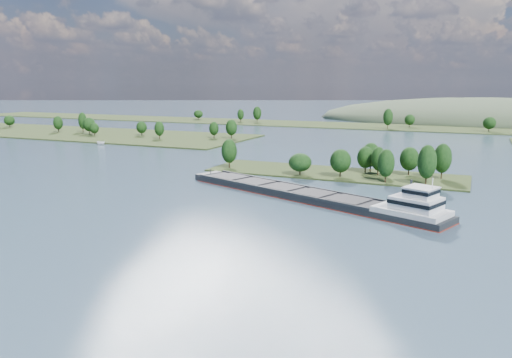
% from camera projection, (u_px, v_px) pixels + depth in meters
% --- Properties ---
extents(ground, '(1800.00, 1800.00, 0.00)m').
position_uv_depth(ground, '(279.00, 209.00, 143.05)').
color(ground, '#314355').
rests_on(ground, ground).
extents(tree_island, '(100.00, 30.00, 15.32)m').
position_uv_depth(tree_island, '(349.00, 166.00, 192.47)').
color(tree_island, '#243216').
rests_on(tree_island, ground).
extents(left_bank, '(300.00, 80.00, 15.71)m').
position_uv_depth(left_bank, '(54.00, 131.00, 359.33)').
color(left_bank, '#243216').
rests_on(left_bank, ground).
extents(back_shoreline, '(900.00, 60.00, 16.54)m').
position_uv_depth(back_shoreline, '(420.00, 128.00, 390.05)').
color(back_shoreline, '#243216').
rests_on(back_shoreline, ground).
extents(hill_west, '(320.00, 160.00, 44.00)m').
position_uv_depth(hill_west, '(488.00, 121.00, 460.40)').
color(hill_west, '#394731').
rests_on(hill_west, ground).
extents(cargo_barge, '(92.12, 43.62, 12.75)m').
position_uv_depth(cargo_barge, '(320.00, 196.00, 151.28)').
color(cargo_barge, black).
rests_on(cargo_barge, ground).
extents(motorboat, '(5.84, 2.35, 2.23)m').
position_uv_depth(motorboat, '(101.00, 143.00, 288.80)').
color(motorboat, silver).
rests_on(motorboat, ground).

